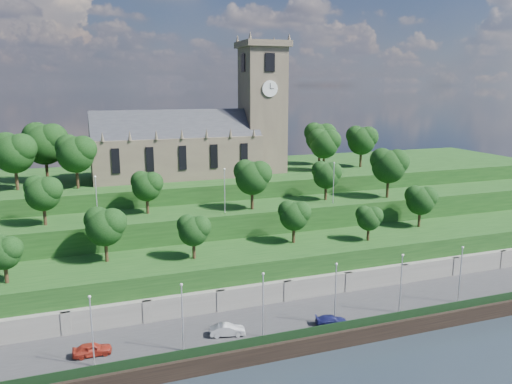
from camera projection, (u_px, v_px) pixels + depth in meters
name	position (u px, v px, depth m)	size (l,w,h in m)	color
ground	(285.00, 358.00, 60.80)	(320.00, 320.00, 0.00)	black
promenade	(268.00, 329.00, 66.12)	(160.00, 12.00, 2.00)	#2D2D30
quay_wall	(286.00, 350.00, 60.53)	(160.00, 0.50, 2.20)	black
fence	(284.00, 336.00, 60.81)	(160.00, 0.10, 1.20)	black
retaining_wall	(253.00, 300.00, 71.31)	(160.00, 2.10, 5.00)	slate
embankment_lower	(240.00, 276.00, 76.55)	(160.00, 12.00, 8.00)	#173C14
embankment_upper	(221.00, 242.00, 86.26)	(160.00, 10.00, 12.00)	#173C14
hilltop	(194.00, 207.00, 105.30)	(160.00, 32.00, 15.00)	#173C14
church	(200.00, 137.00, 98.72)	(38.60, 12.35, 27.60)	brown
trees_lower	(244.00, 219.00, 75.45)	(70.95, 8.76, 7.94)	#302012
trees_upper	(266.00, 175.00, 85.40)	(65.73, 8.47, 9.30)	#302012
trees_hilltop	(182.00, 143.00, 96.44)	(75.74, 16.34, 11.07)	#302012
lamp_posts_promenade	(263.00, 300.00, 61.02)	(60.36, 0.36, 8.45)	#B2B2B7
lamp_posts_upper	(225.00, 187.00, 81.34)	(40.36, 0.36, 7.48)	#B2B2B7
car_left	(92.00, 349.00, 57.58)	(1.76, 4.39, 1.49)	maroon
car_middle	(227.00, 330.00, 62.18)	(1.53, 4.40, 1.45)	#A5A7AA
car_right	(331.00, 320.00, 65.08)	(1.68, 4.13, 1.20)	navy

